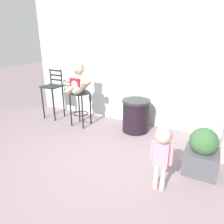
% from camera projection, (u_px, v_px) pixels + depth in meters
% --- Properties ---
extents(ground_plane, '(24.00, 24.00, 0.00)m').
position_uv_depth(ground_plane, '(104.00, 168.00, 3.19)').
color(ground_plane, gray).
extents(building_wall, '(6.06, 0.30, 3.06)m').
position_uv_depth(building_wall, '(151.00, 56.00, 4.42)').
color(building_wall, silver).
rests_on(building_wall, ground_plane).
extents(bar_stool_with_teddy, '(0.42, 0.42, 0.79)m').
position_uv_depth(bar_stool_with_teddy, '(80.00, 101.00, 4.58)').
color(bar_stool_with_teddy, '#1E292A').
rests_on(bar_stool_with_teddy, ground_plane).
extents(teddy_bear, '(0.61, 0.55, 0.63)m').
position_uv_depth(teddy_bear, '(78.00, 82.00, 4.40)').
color(teddy_bear, '#BBA68F').
rests_on(teddy_bear, bar_stool_with_teddy).
extents(child_walking, '(0.29, 0.23, 0.90)m').
position_uv_depth(child_walking, '(162.00, 145.00, 2.52)').
color(child_walking, '#C5A49B').
rests_on(child_walking, ground_plane).
extents(trash_bin, '(0.59, 0.59, 0.69)m').
position_uv_depth(trash_bin, '(136.00, 116.00, 4.35)').
color(trash_bin, black).
rests_on(trash_bin, ground_plane).
extents(bar_chair_empty, '(0.41, 0.41, 1.19)m').
position_uv_depth(bar_chair_empty, '(53.00, 90.00, 5.01)').
color(bar_chair_empty, '#1E292A').
rests_on(bar_chair_empty, ground_plane).
extents(planter_with_shrub, '(0.47, 0.47, 0.70)m').
position_uv_depth(planter_with_shrub, '(202.00, 152.00, 3.00)').
color(planter_with_shrub, '#4F4E55').
rests_on(planter_with_shrub, ground_plane).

